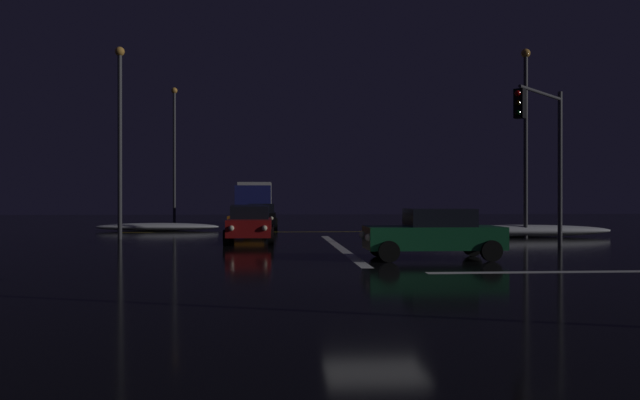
# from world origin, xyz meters

# --- Properties ---
(ground) EXTENTS (120.00, 120.00, 0.10)m
(ground) POSITION_xyz_m (0.00, 0.00, -0.05)
(ground) COLOR black
(stop_line_north) EXTENTS (0.35, 14.68, 0.01)m
(stop_line_north) POSITION_xyz_m (0.00, 8.55, 0.00)
(stop_line_north) COLOR white
(stop_line_north) RESTS_ON ground
(centre_line_ns) EXTENTS (22.00, 0.15, 0.01)m
(centre_line_ns) POSITION_xyz_m (0.00, 20.15, 0.00)
(centre_line_ns) COLOR yellow
(centre_line_ns) RESTS_ON ground
(snow_bank_left_curb) EXTENTS (7.15, 1.50, 0.46)m
(snow_bank_left_curb) POSITION_xyz_m (-9.35, 21.91, 0.23)
(snow_bank_left_curb) COLOR white
(snow_bank_left_curb) RESTS_ON ground
(snow_bank_right_curb) EXTENTS (9.73, 1.50, 0.60)m
(snow_bank_right_curb) POSITION_xyz_m (9.35, 14.65, 0.30)
(snow_bank_right_curb) COLOR white
(snow_bank_right_curb) RESTS_ON ground
(sedan_red) EXTENTS (2.02, 4.33, 1.57)m
(sedan_red) POSITION_xyz_m (-3.55, 11.51, 0.80)
(sedan_red) COLOR maroon
(sedan_red) RESTS_ON ground
(sedan_orange) EXTENTS (2.02, 4.33, 1.57)m
(sedan_orange) POSITION_xyz_m (-3.92, 17.48, 0.80)
(sedan_orange) COLOR #C66014
(sedan_orange) RESTS_ON ground
(sedan_black) EXTENTS (2.02, 4.33, 1.57)m
(sedan_black) POSITION_xyz_m (-3.33, 24.12, 0.80)
(sedan_black) COLOR black
(sedan_black) RESTS_ON ground
(box_truck) EXTENTS (2.68, 8.28, 3.08)m
(box_truck) POSITION_xyz_m (-3.95, 30.94, 1.71)
(box_truck) COLOR navy
(box_truck) RESTS_ON ground
(sedan_green_crossing) EXTENTS (4.33, 2.02, 1.57)m
(sedan_green_crossing) POSITION_xyz_m (2.45, 3.67, 0.80)
(sedan_green_crossing) COLOR #14512D
(sedan_green_crossing) RESTS_ON ground
(traffic_signal_ne) EXTENTS (3.09, 3.09, 6.19)m
(traffic_signal_ne) POSITION_xyz_m (7.76, 7.76, 4.26)
(traffic_signal_ne) COLOR #4C4C51
(traffic_signal_ne) RESTS_ON ground
(streetlamp_right_near) EXTENTS (0.44, 0.44, 9.16)m
(streetlamp_right_near) POSITION_xyz_m (9.65, 14.15, 5.27)
(streetlamp_right_near) COLOR #424247
(streetlamp_right_near) RESTS_ON ground
(streetlamp_left_near) EXTENTS (0.44, 0.44, 8.92)m
(streetlamp_left_near) POSITION_xyz_m (-9.65, 14.15, 5.15)
(streetlamp_left_near) COLOR #424247
(streetlamp_left_near) RESTS_ON ground
(streetlamp_left_far) EXTENTS (0.44, 0.44, 9.85)m
(streetlamp_left_far) POSITION_xyz_m (-9.65, 30.15, 5.63)
(streetlamp_left_far) COLOR #424247
(streetlamp_left_far) RESTS_ON ground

